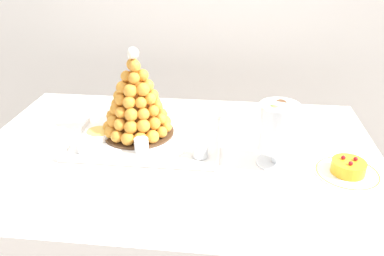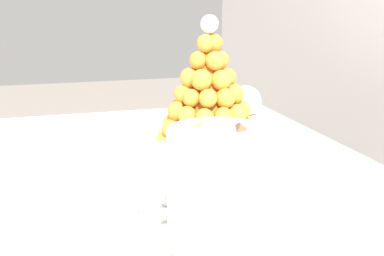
# 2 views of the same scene
# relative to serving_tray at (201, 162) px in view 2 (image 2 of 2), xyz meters

# --- Properties ---
(buffet_table) EXTENTS (1.44, 0.96, 0.75)m
(buffet_table) POSITION_rel_serving_tray_xyz_m (0.12, -0.07, -0.09)
(buffet_table) COLOR brown
(buffet_table) RESTS_ON ground_plane
(serving_tray) EXTENTS (0.54, 0.40, 0.02)m
(serving_tray) POSITION_rel_serving_tray_xyz_m (0.00, 0.00, 0.00)
(serving_tray) COLOR white
(serving_tray) RESTS_ON buffet_table
(croquembouche) EXTENTS (0.27, 0.27, 0.33)m
(croquembouche) POSITION_rel_serving_tray_xyz_m (-0.05, 0.03, 0.13)
(croquembouche) COLOR #4C331E
(croquembouche) RESTS_ON serving_tray
(dessert_cup_left) EXTENTS (0.06, 0.06, 0.05)m
(dessert_cup_left) POSITION_rel_serving_tray_xyz_m (-0.20, -0.12, 0.02)
(dessert_cup_left) COLOR silver
(dessert_cup_left) RESTS_ON serving_tray
(dessert_cup_mid_left) EXTENTS (0.05, 0.05, 0.05)m
(dessert_cup_mid_left) POSITION_rel_serving_tray_xyz_m (0.00, -0.10, 0.03)
(dessert_cup_mid_left) COLOR silver
(dessert_cup_mid_left) RESTS_ON serving_tray
(dessert_cup_centre) EXTENTS (0.05, 0.05, 0.05)m
(dessert_cup_centre) POSITION_rel_serving_tray_xyz_m (0.21, -0.11, 0.03)
(dessert_cup_centre) COLOR silver
(dessert_cup_centre) RESTS_ON serving_tray
(creme_brulee_ramekin) EXTENTS (0.10, 0.10, 0.03)m
(creme_brulee_ramekin) POSITION_rel_serving_tray_xyz_m (-0.18, -0.02, 0.02)
(creme_brulee_ramekin) COLOR white
(creme_brulee_ramekin) RESTS_ON serving_tray
(macaron_goblet) EXTENTS (0.13, 0.13, 0.23)m
(macaron_goblet) POSITION_rel_serving_tray_xyz_m (0.46, -0.12, 0.13)
(macaron_goblet) COLOR white
(macaron_goblet) RESTS_ON buffet_table
(wine_glass) EXTENTS (0.08, 0.08, 0.17)m
(wine_glass) POSITION_rel_serving_tray_xyz_m (-0.06, 0.13, 0.12)
(wine_glass) COLOR silver
(wine_glass) RESTS_ON buffet_table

